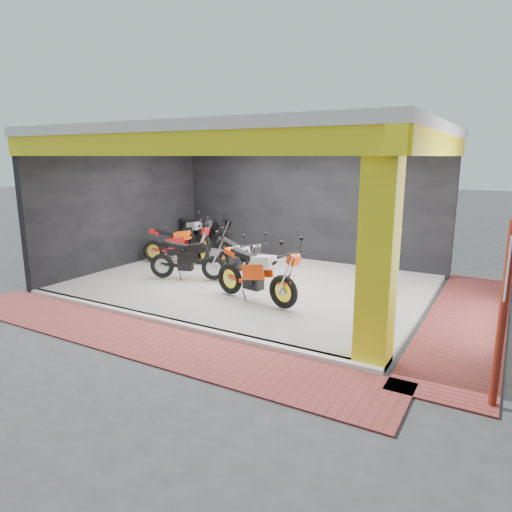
{
  "coord_description": "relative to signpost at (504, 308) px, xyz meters",
  "views": [
    {
      "loc": [
        5.42,
        -7.22,
        3.1
      ],
      "look_at": [
        0.44,
        1.46,
        0.9
      ],
      "focal_mm": 32.0,
      "sensor_mm": 36.0,
      "label": 1
    }
  ],
  "objects": [
    {
      "name": "paver_right",
      "position": [
        -0.61,
        3.21,
        -1.29
      ],
      "size": [
        1.4,
        7.0,
        0.03
      ],
      "primitive_type": "cube",
      "color": "maroon",
      "rests_on": "ground"
    },
    {
      "name": "floor_kerb",
      "position": [
        -5.41,
        0.19,
        -1.26
      ],
      "size": [
        8.0,
        0.2,
        0.1
      ],
      "primitive_type": "cube",
      "color": "white",
      "rests_on": "ground"
    },
    {
      "name": "signpost",
      "position": [
        0.0,
        0.0,
        0.0
      ],
      "size": [
        0.1,
        0.34,
        2.39
      ],
      "rotation": [
        0.0,
        0.0,
        -0.05
      ],
      "color": "maroon",
      "rests_on": "ground"
    },
    {
      "name": "ground",
      "position": [
        -5.41,
        1.21,
        -1.31
      ],
      "size": [
        80.0,
        80.0,
        0.0
      ],
      "primitive_type": "plane",
      "color": "#2D2D30",
      "rests_on": "ground"
    },
    {
      "name": "moto_row_b",
      "position": [
        -6.27,
        2.84,
        -0.59
      ],
      "size": [
        2.17,
        1.42,
        1.25
      ],
      "primitive_type": null,
      "rotation": [
        0.0,
        0.0,
        0.35
      ],
      "color": "black",
      "rests_on": "showroom_floor"
    },
    {
      "name": "moto_hero",
      "position": [
        -3.83,
        1.78,
        -0.51
      ],
      "size": [
        2.41,
        1.29,
        1.4
      ],
      "primitive_type": null,
      "rotation": [
        0.0,
        0.0,
        -0.2
      ],
      "color": "#E93C09",
      "rests_on": "showroom_floor"
    },
    {
      "name": "header_beam_front",
      "position": [
        -5.41,
        0.21,
        1.99
      ],
      "size": [
        8.4,
        0.3,
        0.4
      ],
      "primitive_type": "cube",
      "color": "yellow",
      "rests_on": "corner_column"
    },
    {
      "name": "left_wall",
      "position": [
        -9.51,
        3.21,
        0.44
      ],
      "size": [
        0.2,
        6.2,
        3.5
      ],
      "primitive_type": "cube",
      "color": "black",
      "rests_on": "ground"
    },
    {
      "name": "moto_row_e",
      "position": [
        -8.21,
        5.1,
        -0.53
      ],
      "size": [
        2.37,
        1.45,
        1.36
      ],
      "primitive_type": null,
      "rotation": [
        0.0,
        0.0,
        -0.3
      ],
      "color": "black",
      "rests_on": "showroom_floor"
    },
    {
      "name": "moto_row_c",
      "position": [
        -7.61,
        4.04,
        -0.57
      ],
      "size": [
        2.23,
        1.4,
        1.28
      ],
      "primitive_type": null,
      "rotation": [
        0.0,
        0.0,
        0.32
      ],
      "color": "#B11512",
      "rests_on": "showroom_floor"
    },
    {
      "name": "header_beam_right",
      "position": [
        -1.41,
        3.21,
        1.99
      ],
      "size": [
        0.3,
        6.4,
        0.4
      ],
      "primitive_type": "cube",
      "color": "yellow",
      "rests_on": "corner_column"
    },
    {
      "name": "moto_row_d",
      "position": [
        -8.21,
        6.16,
        -0.62
      ],
      "size": [
        2.01,
        0.98,
        1.18
      ],
      "primitive_type": null,
      "rotation": [
        0.0,
        0.0,
        0.14
      ],
      "color": "black",
      "rests_on": "showroom_floor"
    },
    {
      "name": "back_wall",
      "position": [
        -5.41,
        6.31,
        0.44
      ],
      "size": [
        8.2,
        0.2,
        3.5
      ],
      "primitive_type": "cube",
      "color": "black",
      "rests_on": "ground"
    },
    {
      "name": "showroom_floor",
      "position": [
        -5.41,
        3.21,
        -1.26
      ],
      "size": [
        8.0,
        6.0,
        0.1
      ],
      "primitive_type": "cube",
      "color": "white",
      "rests_on": "ground"
    },
    {
      "name": "corner_column",
      "position": [
        -1.66,
        0.46,
        0.44
      ],
      "size": [
        0.5,
        0.5,
        3.5
      ],
      "primitive_type": "cube",
      "color": "yellow",
      "rests_on": "ground"
    },
    {
      "name": "paver_front",
      "position": [
        -5.41,
        -0.59,
        -1.29
      ],
      "size": [
        9.0,
        1.4,
        0.03
      ],
      "primitive_type": "cube",
      "color": "maroon",
      "rests_on": "ground"
    },
    {
      "name": "showroom_ceiling",
      "position": [
        -5.41,
        3.21,
        2.29
      ],
      "size": [
        8.4,
        6.4,
        0.2
      ],
      "primitive_type": "cube",
      "color": "beige",
      "rests_on": "corner_column"
    },
    {
      "name": "moto_row_a",
      "position": [
        -5.21,
        2.85,
        -0.59
      ],
      "size": [
        2.15,
        1.63,
        1.24
      ],
      "primitive_type": null,
      "rotation": [
        0.0,
        0.0,
        -0.5
      ],
      "color": "black",
      "rests_on": "showroom_floor"
    }
  ]
}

